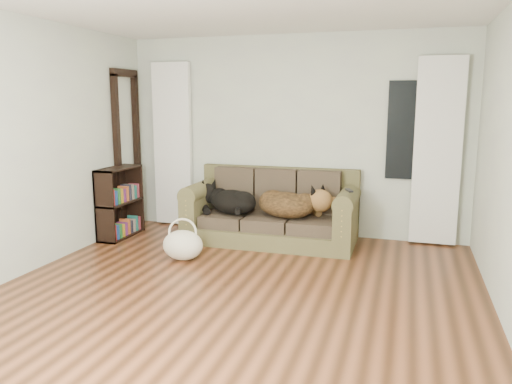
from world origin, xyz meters
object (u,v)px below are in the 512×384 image
(tote_bag, at_px, (183,246))
(bookshelf, at_px, (120,199))
(dog_black_lab, at_px, (230,203))
(dog_shepherd, at_px, (290,206))
(sofa, at_px, (271,207))

(tote_bag, bearing_deg, bookshelf, 151.20)
(dog_black_lab, relative_size, bookshelf, 0.79)
(tote_bag, bearing_deg, dog_shepherd, 42.95)
(tote_bag, bearing_deg, sofa, 53.60)
(sofa, distance_m, dog_black_lab, 0.53)
(sofa, bearing_deg, tote_bag, -126.40)
(dog_black_lab, height_order, dog_shepherd, dog_shepherd)
(sofa, bearing_deg, bookshelf, -169.86)
(sofa, bearing_deg, dog_black_lab, -173.66)
(dog_shepherd, bearing_deg, tote_bag, 64.13)
(dog_black_lab, bearing_deg, dog_shepherd, 34.81)
(sofa, relative_size, tote_bag, 4.54)
(tote_bag, height_order, bookshelf, bookshelf)
(bookshelf, bearing_deg, dog_black_lab, 10.99)
(dog_shepherd, height_order, bookshelf, bookshelf)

